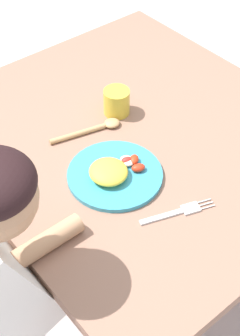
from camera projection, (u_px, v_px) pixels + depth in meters
ground_plane at (133, 265)px, 1.90m from camera, size 8.00×8.00×0.00m
dining_table at (136, 154)px, 1.47m from camera, size 1.08×0.96×0.69m
plate at (114, 173)px, 1.27m from camera, size 0.25×0.25×0.05m
fork at (177, 212)px, 1.19m from camera, size 0.08×0.19×0.01m
spoon at (95, 129)px, 1.40m from camera, size 0.08×0.21×0.02m
drinking_cup at (117, 102)px, 1.44m from camera, size 0.08×0.08×0.08m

